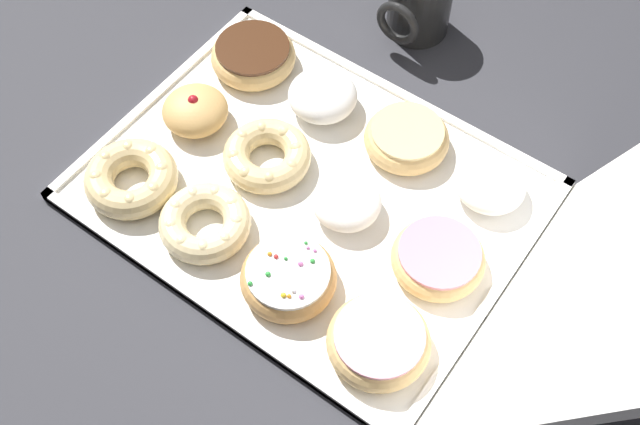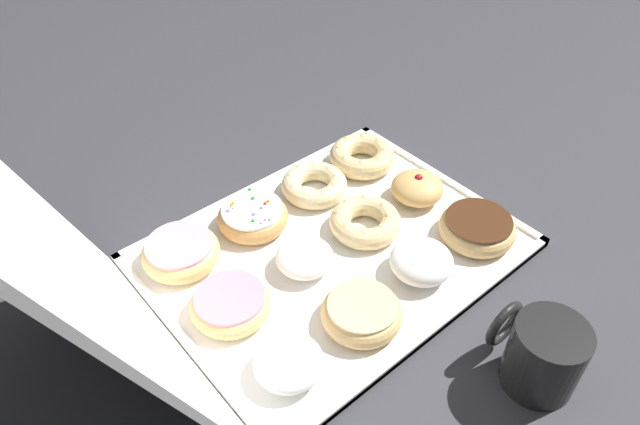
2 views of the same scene
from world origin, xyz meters
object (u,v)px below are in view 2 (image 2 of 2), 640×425
object	(u,v)px
powdered_filled_donut_9	(289,362)
pink_frosted_donut_11	(181,252)
glazed_ring_donut_6	(362,313)
powdered_filled_donut_7	(305,257)
jelly_filled_donut_1	(419,189)
sprinkle_donut_8	(253,216)
chocolate_frosted_donut_0	(477,228)
pink_frosted_donut_10	(229,302)
cruller_donut_4	(364,221)
cruller_donut_2	(362,156)
coffee_mug	(542,354)
powdered_filled_donut_3	(421,261)
cruller_donut_5	(314,184)
donut_box	(333,251)

from	to	relation	value
powdered_filled_donut_9	pink_frosted_donut_11	world-z (taller)	powdered_filled_donut_9
glazed_ring_donut_6	powdered_filled_donut_7	bearing A→B (deg)	-2.52
glazed_ring_donut_6	powdered_filled_donut_9	distance (m)	0.12
jelly_filled_donut_1	sprinkle_donut_8	size ratio (longest dim) A/B	0.77
jelly_filled_donut_1	powdered_filled_donut_9	size ratio (longest dim) A/B	0.98
powdered_filled_donut_7	sprinkle_donut_8	xyz separation A→B (m)	(0.12, 0.00, -0.00)
chocolate_frosted_donut_0	jelly_filled_donut_1	distance (m)	0.12
jelly_filled_donut_1	powdered_filled_donut_9	xyz separation A→B (m)	(-0.12, 0.37, -0.00)
chocolate_frosted_donut_0	pink_frosted_donut_10	xyz separation A→B (m)	(0.13, 0.37, -0.00)
cruller_donut_4	cruller_donut_2	bearing A→B (deg)	-42.50
chocolate_frosted_donut_0	glazed_ring_donut_6	world-z (taller)	chocolate_frosted_donut_0
powdered_filled_donut_7	coffee_mug	distance (m)	0.34
powdered_filled_donut_9	coffee_mug	bearing A→B (deg)	-130.83
chocolate_frosted_donut_0	coffee_mug	xyz separation A→B (m)	(-0.20, 0.14, 0.02)
pink_frosted_donut_11	powdered_filled_donut_3	bearing A→B (deg)	-134.18
cruller_donut_4	pink_frosted_donut_11	bearing A→B (deg)	63.81
cruller_donut_2	powdered_filled_donut_9	world-z (taller)	powdered_filled_donut_9
jelly_filled_donut_1	powdered_filled_donut_9	world-z (taller)	jelly_filled_donut_1
cruller_donut_2	powdered_filled_donut_3	size ratio (longest dim) A/B	1.27
jelly_filled_donut_1	cruller_donut_5	distance (m)	0.17
jelly_filled_donut_1	pink_frosted_donut_11	size ratio (longest dim) A/B	0.75
chocolate_frosted_donut_0	cruller_donut_2	xyz separation A→B (m)	(0.25, 0.01, 0.00)
chocolate_frosted_donut_0	cruller_donut_4	bearing A→B (deg)	43.74
donut_box	cruller_donut_5	world-z (taller)	cruller_donut_5
cruller_donut_4	cruller_donut_5	bearing A→B (deg)	0.50
cruller_donut_2	coffee_mug	size ratio (longest dim) A/B	1.06
jelly_filled_donut_1	pink_frosted_donut_10	bearing A→B (deg)	88.89
cruller_donut_2	powdered_filled_donut_9	size ratio (longest dim) A/B	1.32
powdered_filled_donut_9	cruller_donut_5	bearing A→B (deg)	-45.29
glazed_ring_donut_6	pink_frosted_donut_10	size ratio (longest dim) A/B	1.00
cruller_donut_2	glazed_ring_donut_6	size ratio (longest dim) A/B	1.06
glazed_ring_donut_6	pink_frosted_donut_10	world-z (taller)	glazed_ring_donut_6
powdered_filled_donut_9	coffee_mug	world-z (taller)	coffee_mug
chocolate_frosted_donut_0	pink_frosted_donut_10	size ratio (longest dim) A/B	1.06
glazed_ring_donut_6	powdered_filled_donut_3	bearing A→B (deg)	-85.95
cruller_donut_2	cruller_donut_5	bearing A→B (deg)	92.46
glazed_ring_donut_6	chocolate_frosted_donut_0	bearing A→B (deg)	-89.24
powdered_filled_donut_7	donut_box	bearing A→B (deg)	-89.39
donut_box	cruller_donut_2	distance (m)	0.22
cruller_donut_2	coffee_mug	distance (m)	0.47
jelly_filled_donut_1	pink_frosted_donut_10	distance (m)	0.37
coffee_mug	pink_frosted_donut_11	bearing A→B (deg)	27.41
powdered_filled_donut_3	pink_frosted_donut_10	xyz separation A→B (m)	(0.12, 0.25, -0.01)
donut_box	powdered_filled_donut_3	size ratio (longest dim) A/B	5.77
chocolate_frosted_donut_0	powdered_filled_donut_9	bearing A→B (deg)	90.29
powdered_filled_donut_7	powdered_filled_donut_9	xyz separation A→B (m)	(-0.12, 0.13, -0.00)
cruller_donut_4	pink_frosted_donut_11	size ratio (longest dim) A/B	0.98
cruller_donut_2	coffee_mug	xyz separation A→B (m)	(-0.45, 0.13, 0.02)
chocolate_frosted_donut_0	powdered_filled_donut_7	bearing A→B (deg)	63.21
sprinkle_donut_8	coffee_mug	bearing A→B (deg)	-166.46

